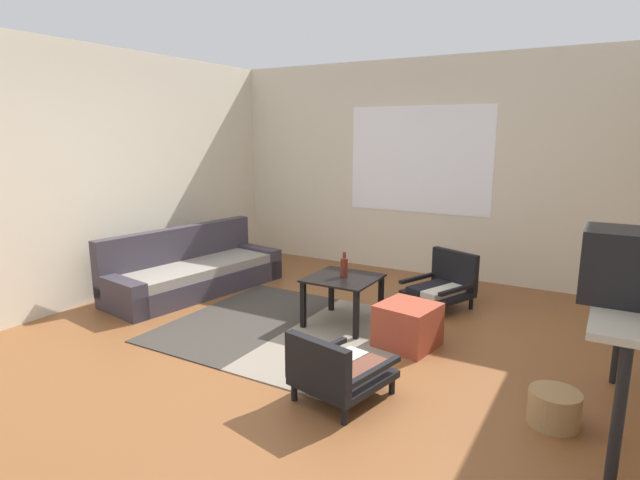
{
  "coord_description": "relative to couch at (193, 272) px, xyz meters",
  "views": [
    {
      "loc": [
        2.2,
        -3.26,
        1.8
      ],
      "look_at": [
        -0.16,
        0.8,
        0.81
      ],
      "focal_mm": 28.79,
      "sensor_mm": 36.0,
      "label": 1
    }
  ],
  "objects": [
    {
      "name": "ottoman_orange",
      "position": [
        2.7,
        -0.24,
        -0.04
      ],
      "size": [
        0.52,
        0.52,
        0.37
      ],
      "primitive_type": "cube",
      "rotation": [
        0.0,
        0.0,
        -0.16
      ],
      "color": "#993D28",
      "rests_on": "ground"
    },
    {
      "name": "far_wall_with_window",
      "position": [
        1.93,
        2.13,
        1.13
      ],
      "size": [
        5.6,
        0.13,
        2.7
      ],
      "color": "beige",
      "rests_on": "ground"
    },
    {
      "name": "area_rug",
      "position": [
        1.63,
        -0.43,
        -0.22
      ],
      "size": [
        2.18,
        1.96,
        0.01
      ],
      "color": "#38332D",
      "rests_on": "ground"
    },
    {
      "name": "console_shelf",
      "position": [
        4.25,
        -0.78,
        0.52
      ],
      "size": [
        0.36,
        1.48,
        0.85
      ],
      "color": "#B2AD9E",
      "rests_on": "ground"
    },
    {
      "name": "clay_vase",
      "position": [
        4.25,
        -0.48,
        0.75
      ],
      "size": [
        0.23,
        0.23,
        0.34
      ],
      "color": "#A87047",
      "rests_on": "console_shelf"
    },
    {
      "name": "glass_bottle",
      "position": [
        1.99,
        -0.06,
        0.34
      ],
      "size": [
        0.07,
        0.07,
        0.24
      ],
      "color": "#5B2319",
      "rests_on": "coffee_table"
    },
    {
      "name": "ground_plane",
      "position": [
        1.93,
        -0.93,
        -0.22
      ],
      "size": [
        7.8,
        7.8,
        0.0
      ],
      "primitive_type": "plane",
      "color": "brown"
    },
    {
      "name": "coffee_table",
      "position": [
        1.99,
        -0.07,
        0.16
      ],
      "size": [
        0.63,
        0.62,
        0.47
      ],
      "color": "black",
      "rests_on": "ground"
    },
    {
      "name": "armchair_by_window",
      "position": [
        2.66,
        0.92,
        0.02
      ],
      "size": [
        0.74,
        0.75,
        0.57
      ],
      "color": "black",
      "rests_on": "ground"
    },
    {
      "name": "couch",
      "position": [
        0.0,
        0.0,
        0.0
      ],
      "size": [
        1.05,
        2.16,
        0.72
      ],
      "color": "#38333D",
      "rests_on": "ground"
    },
    {
      "name": "wicker_basket",
      "position": [
        3.93,
        -0.93,
        -0.11
      ],
      "size": [
        0.31,
        0.31,
        0.22
      ],
      "primitive_type": "cylinder",
      "color": "#9E7A4C",
      "rests_on": "ground"
    },
    {
      "name": "armchair_striped_foreground",
      "position": [
        2.62,
        -1.36,
        -0.01
      ],
      "size": [
        0.64,
        0.71,
        0.5
      ],
      "color": "black",
      "rests_on": "ground"
    },
    {
      "name": "side_wall_left",
      "position": [
        -0.73,
        -0.63,
        1.13
      ],
      "size": [
        0.12,
        6.6,
        2.7
      ],
      "primitive_type": "cube",
      "color": "beige",
      "rests_on": "ground"
    },
    {
      "name": "crt_television",
      "position": [
        4.25,
        -0.88,
        0.84
      ],
      "size": [
        0.52,
        0.4,
        0.41
      ],
      "color": "black",
      "rests_on": "console_shelf"
    }
  ]
}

